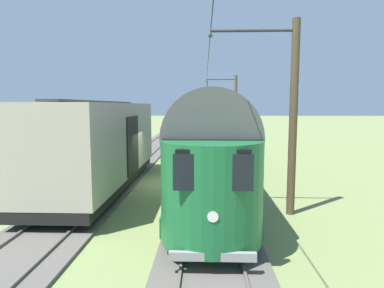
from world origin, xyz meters
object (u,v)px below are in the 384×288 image
object	(u,v)px
vintage_streetcar	(208,138)
boxcar_adjacent	(100,143)
catenary_pole_foreground	(235,108)
catenary_pole_mid_near	(291,114)
spare_tie_stack	(86,156)
switch_stand	(227,147)

from	to	relation	value
vintage_streetcar	boxcar_adjacent	distance (m)	5.03
catenary_pole_foreground	boxcar_adjacent	bearing A→B (deg)	67.65
catenary_pole_mid_near	spare_tie_stack	distance (m)	16.50
catenary_pole_foreground	spare_tie_stack	bearing A→B (deg)	41.75
vintage_streetcar	spare_tie_stack	distance (m)	11.29
catenary_pole_mid_near	switch_stand	size ratio (longest dim) A/B	5.45
catenary_pole_mid_near	spare_tie_stack	world-z (taller)	catenary_pole_mid_near
vintage_streetcar	boxcar_adjacent	xyz separation A→B (m)	(4.85, 1.34, -0.10)
catenary_pole_foreground	spare_tie_stack	distance (m)	15.49
vintage_streetcar	boxcar_adjacent	world-z (taller)	vintage_streetcar
spare_tie_stack	boxcar_adjacent	bearing A→B (deg)	113.41
catenary_pole_mid_near	switch_stand	xyz separation A→B (m)	(1.28, -13.61, -2.84)
vintage_streetcar	switch_stand	xyz separation A→B (m)	(-1.50, -9.17, -1.57)
catenary_pole_mid_near	vintage_streetcar	bearing A→B (deg)	-57.97
vintage_streetcar	catenary_pole_mid_near	size ratio (longest dim) A/B	2.73
boxcar_adjacent	spare_tie_stack	world-z (taller)	boxcar_adjacent
boxcar_adjacent	spare_tie_stack	size ratio (longest dim) A/B	4.61
vintage_streetcar	catenary_pole_foreground	size ratio (longest dim) A/B	2.73
catenary_pole_foreground	catenary_pole_mid_near	bearing A→B (deg)	90.00
catenary_pole_mid_near	spare_tie_stack	size ratio (longest dim) A/B	2.81
boxcar_adjacent	catenary_pole_mid_near	world-z (taller)	catenary_pole_mid_near
vintage_streetcar	catenary_pole_mid_near	bearing A→B (deg)	122.03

